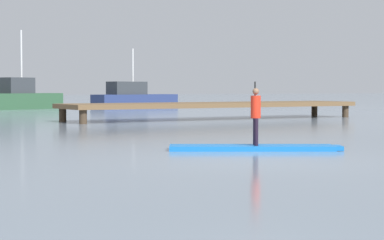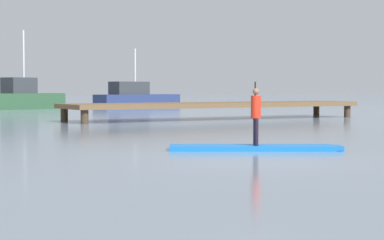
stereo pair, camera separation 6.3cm
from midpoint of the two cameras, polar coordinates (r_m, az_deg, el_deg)
name	(u,v)px [view 2 (the right image)]	position (r m, az deg, el deg)	size (l,w,h in m)	color
ground_plane	(258,161)	(13.06, 5.31, -3.18)	(240.00, 240.00, 0.00)	gray
paddleboard_near	(255,148)	(15.28, 5.06, -2.16)	(3.43, 2.35, 0.10)	blue
paddler_child_solo	(256,113)	(15.25, 5.11, 0.55)	(0.29, 0.37, 1.32)	black
fishing_boat_green_midground	(135,98)	(49.29, -4.39, 1.75)	(6.23, 2.72, 3.92)	navy
motor_boat_small_navy	(20,98)	(45.38, -13.18, 1.69)	(5.80, 3.32, 4.78)	#2D5638
floating_dock	(216,105)	(30.18, 1.91, 1.18)	(12.91, 2.73, 0.69)	brown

